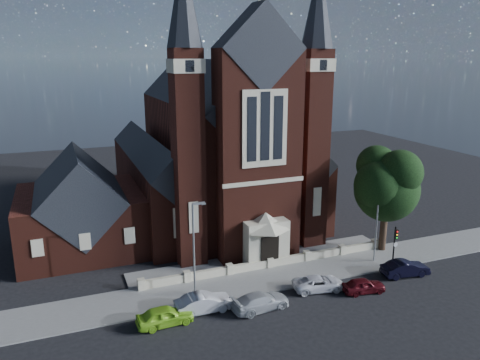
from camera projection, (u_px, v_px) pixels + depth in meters
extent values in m
plane|color=black|center=(237.00, 237.00, 51.71)|extent=(120.00, 120.00, 0.00)
cube|color=slate|center=(279.00, 277.00, 42.27)|extent=(60.00, 5.00, 0.12)
cube|color=slate|center=(261.00, 259.00, 45.87)|extent=(26.00, 3.00, 0.14)
cube|color=beige|center=(269.00, 268.00, 44.07)|extent=(24.00, 0.40, 0.90)
cube|color=#491C13|center=(208.00, 157.00, 58.91)|extent=(10.00, 30.00, 14.00)
cube|color=black|center=(207.00, 101.00, 57.11)|extent=(10.00, 30.20, 10.00)
cube|color=#491C13|center=(152.00, 188.00, 56.11)|extent=(5.00, 26.00, 8.00)
cube|color=#491C13|center=(265.00, 177.00, 61.44)|extent=(5.00, 26.00, 8.00)
cube|color=black|center=(150.00, 155.00, 55.09)|extent=(5.01, 26.20, 5.01)
cube|color=black|center=(266.00, 147.00, 60.41)|extent=(5.01, 26.20, 5.01)
cube|color=#491C13|center=(258.00, 158.00, 44.20)|extent=(8.00, 3.00, 20.00)
cube|color=black|center=(259.00, 48.00, 41.64)|extent=(8.00, 3.20, 8.00)
cube|color=beige|center=(265.00, 129.00, 42.04)|extent=(4.40, 0.15, 7.00)
cube|color=black|center=(265.00, 127.00, 41.93)|extent=(0.90, 0.08, 6.20)
cube|color=beige|center=(265.00, 242.00, 44.40)|extent=(4.20, 2.00, 4.40)
cube|color=black|center=(270.00, 252.00, 43.61)|extent=(1.80, 0.12, 3.20)
cone|color=beige|center=(266.00, 220.00, 43.84)|extent=(4.60, 4.60, 1.60)
cube|color=#491C13|center=(188.00, 161.00, 42.79)|extent=(2.60, 2.60, 20.00)
cube|color=beige|center=(185.00, 66.00, 40.62)|extent=(2.80, 2.80, 1.20)
cube|color=#491C13|center=(312.00, 151.00, 47.41)|extent=(2.60, 2.60, 20.00)
cube|color=beige|center=(316.00, 65.00, 45.23)|extent=(2.80, 2.80, 1.20)
cone|color=black|center=(318.00, 5.00, 43.82)|extent=(3.20, 3.20, 8.00)
cube|color=#491C13|center=(81.00, 220.00, 47.96)|extent=(12.00, 12.00, 6.00)
cube|color=black|center=(78.00, 192.00, 47.19)|extent=(8.49, 12.20, 8.49)
cylinder|color=black|center=(383.00, 227.00, 47.42)|extent=(0.70, 0.70, 5.00)
sphere|color=black|center=(387.00, 190.00, 46.39)|extent=(6.40, 6.40, 6.40)
sphere|color=black|center=(400.00, 172.00, 44.94)|extent=(4.40, 4.40, 4.40)
cylinder|color=gray|center=(194.00, 251.00, 37.96)|extent=(0.16, 0.16, 8.00)
cube|color=gray|center=(199.00, 203.00, 37.11)|extent=(1.00, 0.15, 0.18)
cube|color=gray|center=(204.00, 204.00, 37.27)|extent=(0.35, 0.22, 0.12)
cylinder|color=gray|center=(377.00, 223.00, 44.35)|extent=(0.16, 0.16, 8.00)
cube|color=gray|center=(384.00, 182.00, 43.50)|extent=(1.00, 0.15, 0.18)
cube|color=gray|center=(388.00, 182.00, 43.66)|extent=(0.35, 0.22, 0.12)
cylinder|color=black|center=(394.00, 247.00, 43.87)|extent=(0.14, 0.14, 4.00)
cube|color=black|center=(396.00, 234.00, 43.40)|extent=(0.28, 0.22, 0.90)
sphere|color=red|center=(397.00, 232.00, 43.21)|extent=(0.14, 0.14, 0.14)
sphere|color=#CC8C0C|center=(397.00, 235.00, 43.28)|extent=(0.14, 0.14, 0.14)
sphere|color=#0C9919|center=(397.00, 238.00, 43.36)|extent=(0.14, 0.14, 0.14)
imported|color=#90D52A|center=(165.00, 316.00, 34.57)|extent=(4.32, 1.90, 1.45)
imported|color=silver|center=(204.00, 303.00, 36.32)|extent=(4.59, 1.65, 1.51)
imported|color=#B1B5B9|center=(261.00, 301.00, 36.69)|extent=(4.92, 2.42, 1.38)
imported|color=white|center=(319.00, 283.00, 39.77)|extent=(4.72, 2.80, 1.23)
imported|color=#4E0D13|center=(364.00, 285.00, 39.34)|extent=(3.85, 1.98, 1.25)
imported|color=black|center=(405.00, 268.00, 42.30)|extent=(4.56, 2.07, 1.45)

